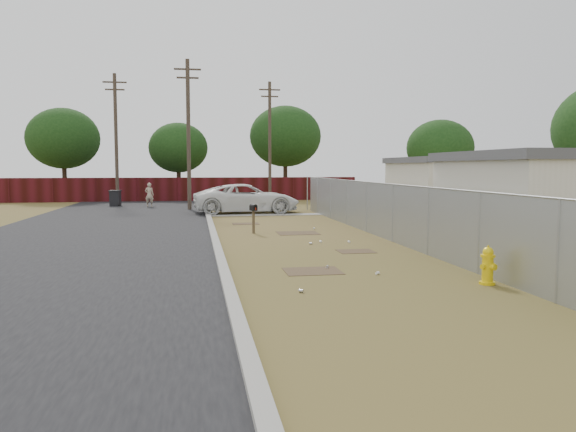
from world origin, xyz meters
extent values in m
plane|color=brown|center=(0.00, 0.00, 0.00)|extent=(120.00, 120.00, 0.00)
cube|color=black|center=(-7.50, 8.00, 0.01)|extent=(9.00, 60.00, 0.02)
cube|color=#9B9890|center=(-3.00, 8.00, 0.06)|extent=(0.25, 60.00, 0.12)
cube|color=#9B9890|center=(0.00, 11.50, 0.01)|extent=(6.20, 1.00, 0.03)
cylinder|color=gray|center=(3.10, -9.00, 1.00)|extent=(0.06, 0.06, 2.00)
cylinder|color=gray|center=(3.10, -6.00, 1.00)|extent=(0.06, 0.06, 2.00)
cylinder|color=gray|center=(3.10, -3.00, 1.00)|extent=(0.06, 0.06, 2.00)
cylinder|color=gray|center=(3.10, 0.00, 1.00)|extent=(0.06, 0.06, 2.00)
cylinder|color=gray|center=(3.10, 3.00, 1.00)|extent=(0.06, 0.06, 2.00)
cylinder|color=gray|center=(3.10, 6.00, 1.00)|extent=(0.06, 0.06, 2.00)
cylinder|color=gray|center=(3.10, 9.00, 1.00)|extent=(0.06, 0.06, 2.00)
cylinder|color=gray|center=(3.10, 12.00, 1.00)|extent=(0.06, 0.06, 2.00)
cylinder|color=gray|center=(3.10, 15.00, 1.00)|extent=(0.06, 0.06, 2.00)
cylinder|color=gray|center=(3.10, 1.00, 2.00)|extent=(0.04, 26.00, 0.04)
cube|color=gray|center=(3.10, 1.00, 1.00)|extent=(0.01, 26.00, 2.00)
cube|color=black|center=(3.16, 1.00, 0.30)|extent=(0.03, 26.00, 0.60)
cube|color=#470F14|center=(-6.00, 25.00, 0.90)|extent=(30.00, 0.12, 1.80)
cylinder|color=#473B2F|center=(-4.00, 16.00, 4.50)|extent=(0.24, 0.24, 9.00)
cube|color=#473B2F|center=(-4.00, 16.00, 8.40)|extent=(1.60, 0.10, 0.10)
cube|color=#473B2F|center=(-4.00, 16.00, 7.90)|extent=(1.30, 0.10, 0.10)
cylinder|color=#473B2F|center=(-9.00, 22.00, 4.50)|extent=(0.24, 0.24, 9.00)
cube|color=#473B2F|center=(-9.00, 22.00, 8.40)|extent=(1.60, 0.10, 0.10)
cube|color=#473B2F|center=(-9.00, 22.00, 7.90)|extent=(1.30, 0.10, 0.10)
cylinder|color=#473B2F|center=(2.00, 24.00, 4.50)|extent=(0.24, 0.24, 9.00)
cube|color=#473B2F|center=(2.00, 24.00, 8.40)|extent=(1.60, 0.10, 0.10)
cube|color=#473B2F|center=(2.00, 24.00, 7.90)|extent=(1.30, 0.10, 0.10)
cube|color=silver|center=(10.50, 9.00, 1.40)|extent=(7.00, 6.00, 2.80)
cube|color=#4C4C51|center=(10.50, 9.00, 2.95)|extent=(7.28, 6.24, 0.30)
cylinder|color=#372718|center=(-14.00, 29.00, 1.65)|extent=(0.36, 0.36, 3.30)
ellipsoid|color=black|center=(-14.00, 29.00, 4.88)|extent=(5.70, 5.70, 4.84)
cylinder|color=#372718|center=(-5.00, 30.00, 1.43)|extent=(0.36, 0.36, 2.86)
ellipsoid|color=black|center=(-5.00, 30.00, 4.23)|extent=(4.94, 4.94, 4.20)
cylinder|color=#372718|center=(4.00, 29.00, 1.76)|extent=(0.36, 0.36, 3.52)
ellipsoid|color=black|center=(4.00, 29.00, 5.20)|extent=(6.08, 6.08, 5.17)
cylinder|color=#372718|center=(13.00, 18.00, 1.32)|extent=(0.36, 0.36, 2.64)
ellipsoid|color=black|center=(13.00, 18.00, 3.90)|extent=(4.56, 4.56, 3.88)
cylinder|color=yellow|center=(2.70, -7.17, 0.03)|extent=(0.46, 0.46, 0.06)
cylinder|color=yellow|center=(2.70, -7.17, 0.34)|extent=(0.32, 0.32, 0.60)
cylinder|color=yellow|center=(2.70, -7.17, 0.64)|extent=(0.42, 0.42, 0.05)
sphere|color=yellow|center=(2.70, -7.17, 0.72)|extent=(0.31, 0.31, 0.24)
cylinder|color=yellow|center=(2.70, -7.17, 0.84)|extent=(0.05, 0.05, 0.06)
cylinder|color=yellow|center=(2.57, -7.22, 0.41)|extent=(0.14, 0.14, 0.11)
cylinder|color=yellow|center=(2.83, -7.11, 0.41)|extent=(0.14, 0.14, 0.11)
cylinder|color=yellow|center=(2.75, -7.30, 0.41)|extent=(0.18, 0.17, 0.14)
cube|color=brown|center=(-1.42, 3.27, 0.48)|extent=(0.10, 0.10, 0.95)
cube|color=black|center=(-1.42, 3.27, 0.98)|extent=(0.28, 0.49, 0.17)
cylinder|color=black|center=(-1.42, 3.27, 1.07)|extent=(0.28, 0.49, 0.17)
cube|color=red|center=(-1.36, 3.03, 0.98)|extent=(0.03, 0.04, 0.10)
imported|color=white|center=(-0.80, 12.98, 0.82)|extent=(6.08, 3.10, 1.65)
imported|color=tan|center=(-6.60, 18.93, 0.79)|extent=(0.63, 0.46, 1.58)
cube|color=black|center=(-8.89, 19.98, 0.50)|extent=(0.70, 0.70, 1.00)
cube|color=black|center=(-8.89, 19.98, 1.02)|extent=(0.77, 0.77, 0.08)
cylinder|color=black|center=(-8.62, 19.63, 0.10)|extent=(0.08, 0.21, 0.21)
cylinder|color=white|center=(0.66, -5.69, 0.04)|extent=(0.12, 0.12, 0.07)
cylinder|color=#BABAC0|center=(-0.34, -4.66, 0.04)|extent=(0.10, 0.12, 0.07)
cylinder|color=white|center=(0.58, 0.19, 0.04)|extent=(0.09, 0.11, 0.07)
cylinder|color=#BABAC0|center=(-1.53, -7.30, 0.04)|extent=(0.12, 0.12, 0.07)
cylinder|color=white|center=(1.23, 4.28, 0.04)|extent=(0.11, 0.12, 0.07)
cylinder|color=#BABAC0|center=(0.15, -0.23, 0.04)|extent=(0.12, 0.12, 0.07)
cylinder|color=white|center=(1.53, -0.04, 0.04)|extent=(0.08, 0.11, 0.07)
camera|label=1|loc=(-3.67, -18.53, 2.60)|focal=35.00mm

